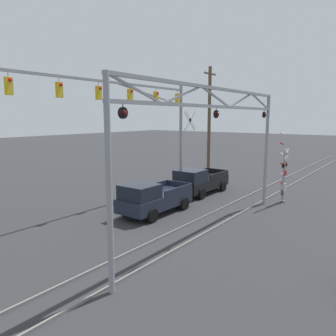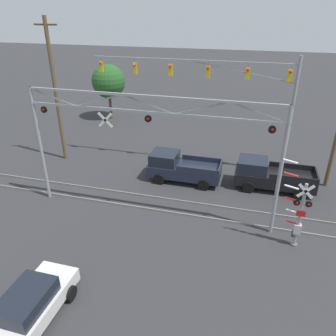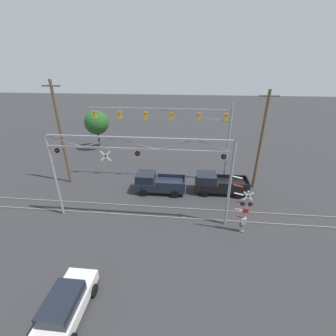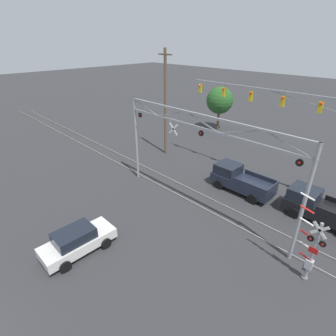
{
  "view_description": "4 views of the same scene",
  "coord_description": "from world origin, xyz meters",
  "px_view_note": "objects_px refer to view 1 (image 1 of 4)",
  "views": [
    {
      "loc": [
        -14.16,
        7.78,
        5.86
      ],
      "look_at": [
        -1.1,
        17.47,
        3.31
      ],
      "focal_mm": 35.0,
      "sensor_mm": 36.0,
      "label": 1
    },
    {
      "loc": [
        5.48,
        -0.46,
        11.38
      ],
      "look_at": [
        0.69,
        16.9,
        2.42
      ],
      "focal_mm": 35.0,
      "sensor_mm": 36.0,
      "label": 2
    },
    {
      "loc": [
        3.85,
        0.02,
        12.1
      ],
      "look_at": [
        2.17,
        16.71,
        4.28
      ],
      "focal_mm": 24.0,
      "sensor_mm": 36.0,
      "label": 3
    },
    {
      "loc": [
        10.19,
        2.29,
        11.64
      ],
      "look_at": [
        -2.33,
        14.64,
        2.85
      ],
      "focal_mm": 28.0,
      "sensor_mm": 36.0,
      "label": 4
    }
  ],
  "objects_px": {
    "crossing_signal_mast": "(283,176)",
    "utility_pole_right": "(209,125)",
    "crossing_gantry": "(216,129)",
    "pickup_truck_following": "(199,181)",
    "traffic_signal_span": "(147,111)",
    "pickup_truck_lead": "(152,198)"
  },
  "relations": [
    {
      "from": "pickup_truck_following",
      "to": "crossing_gantry",
      "type": "bearing_deg",
      "value": -143.74
    },
    {
      "from": "crossing_gantry",
      "to": "pickup_truck_lead",
      "type": "distance_m",
      "value": 6.35
    },
    {
      "from": "traffic_signal_span",
      "to": "pickup_truck_following",
      "type": "bearing_deg",
      "value": -35.5
    },
    {
      "from": "crossing_signal_mast",
      "to": "utility_pole_right",
      "type": "distance_m",
      "value": 8.5
    },
    {
      "from": "pickup_truck_following",
      "to": "crossing_signal_mast",
      "type": "bearing_deg",
      "value": -77.99
    },
    {
      "from": "crossing_gantry",
      "to": "traffic_signal_span",
      "type": "relative_size",
      "value": 0.98
    },
    {
      "from": "crossing_signal_mast",
      "to": "crossing_gantry",
      "type": "bearing_deg",
      "value": 173.9
    },
    {
      "from": "pickup_truck_lead",
      "to": "pickup_truck_following",
      "type": "distance_m",
      "value": 6.2
    },
    {
      "from": "pickup_truck_lead",
      "to": "crossing_gantry",
      "type": "bearing_deg",
      "value": -99.2
    },
    {
      "from": "utility_pole_right",
      "to": "pickup_truck_following",
      "type": "bearing_deg",
      "value": -160.22
    },
    {
      "from": "pickup_truck_following",
      "to": "utility_pole_right",
      "type": "relative_size",
      "value": 0.53
    },
    {
      "from": "traffic_signal_span",
      "to": "pickup_truck_lead",
      "type": "bearing_deg",
      "value": -135.91
    },
    {
      "from": "crossing_gantry",
      "to": "utility_pole_right",
      "type": "relative_size",
      "value": 1.43
    },
    {
      "from": "crossing_gantry",
      "to": "crossing_signal_mast",
      "type": "xyz_separation_m",
      "value": [
        8.19,
        -0.88,
        -3.45
      ]
    },
    {
      "from": "crossing_gantry",
      "to": "utility_pole_right",
      "type": "xyz_separation_m",
      "value": [
        10.84,
        6.49,
        -0.12
      ]
    },
    {
      "from": "crossing_gantry",
      "to": "crossing_signal_mast",
      "type": "bearing_deg",
      "value": -6.1
    },
    {
      "from": "crossing_signal_mast",
      "to": "traffic_signal_span",
      "type": "height_order",
      "value": "traffic_signal_span"
    },
    {
      "from": "pickup_truck_lead",
      "to": "pickup_truck_following",
      "type": "relative_size",
      "value": 0.97
    },
    {
      "from": "traffic_signal_span",
      "to": "pickup_truck_following",
      "type": "relative_size",
      "value": 2.76
    },
    {
      "from": "crossing_signal_mast",
      "to": "pickup_truck_lead",
      "type": "height_order",
      "value": "crossing_signal_mast"
    },
    {
      "from": "utility_pole_right",
      "to": "traffic_signal_span",
      "type": "bearing_deg",
      "value": 172.63
    },
    {
      "from": "crossing_gantry",
      "to": "crossing_signal_mast",
      "type": "height_order",
      "value": "crossing_gantry"
    }
  ]
}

